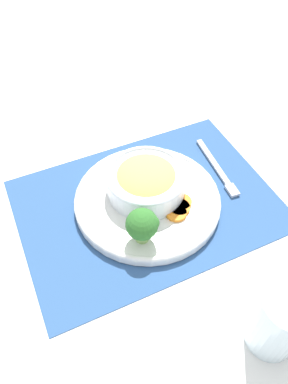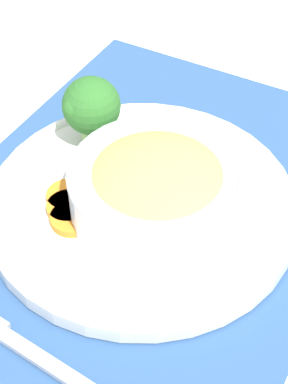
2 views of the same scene
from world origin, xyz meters
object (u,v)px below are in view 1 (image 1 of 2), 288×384
object	(u,v)px
fork	(220,172)
water_glass	(278,324)
broccoli_floret	(142,225)
bowl	(146,180)

from	to	relation	value
fork	water_glass	bearing A→B (deg)	75.35
broccoli_floret	fork	xyz separation A→B (m)	(-0.23, -0.10, -0.06)
broccoli_floret	fork	world-z (taller)	broccoli_floret
water_glass	fork	distance (m)	0.36
bowl	broccoli_floret	world-z (taller)	broccoli_floret
water_glass	bowl	bearing A→B (deg)	-81.13
broccoli_floret	fork	distance (m)	0.26
water_glass	fork	size ratio (longest dim) A/B	0.70
bowl	water_glass	size ratio (longest dim) A/B	1.27
bowl	fork	xyz separation A→B (m)	(-0.18, 0.01, -0.04)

